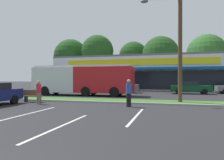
% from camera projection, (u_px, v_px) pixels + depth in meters
% --- Properties ---
extents(grass_median, '(56.00, 2.20, 0.12)m').
position_uv_depth(grass_median, '(120.00, 101.00, 16.47)').
color(grass_median, '#386B28').
rests_on(grass_median, ground_plane).
extents(curb_lip, '(56.00, 0.24, 0.12)m').
position_uv_depth(curb_lip, '(116.00, 103.00, 15.29)').
color(curb_lip, '#99968C').
rests_on(curb_lip, ground_plane).
extents(parking_stripe_0, '(0.12, 4.80, 0.01)m').
position_uv_depth(parking_stripe_0, '(29.00, 114.00, 10.79)').
color(parking_stripe_0, silver).
rests_on(parking_stripe_0, ground_plane).
extents(parking_stripe_1, '(0.12, 4.80, 0.01)m').
position_uv_depth(parking_stripe_1, '(61.00, 126.00, 7.94)').
color(parking_stripe_1, silver).
rests_on(parking_stripe_1, ground_plane).
extents(parking_stripe_2, '(0.12, 4.80, 0.01)m').
position_uv_depth(parking_stripe_2, '(136.00, 116.00, 10.07)').
color(parking_stripe_2, silver).
rests_on(parking_stripe_2, ground_plane).
extents(storefront_building, '(29.21, 14.98, 5.67)m').
position_uv_depth(storefront_building, '(143.00, 73.00, 38.73)').
color(storefront_building, silver).
rests_on(storefront_building, ground_plane).
extents(tree_far_left, '(8.28, 8.28, 11.60)m').
position_uv_depth(tree_far_left, '(71.00, 56.00, 51.60)').
color(tree_far_left, '#473323').
rests_on(tree_far_left, ground_plane).
extents(tree_left, '(7.18, 7.18, 11.62)m').
position_uv_depth(tree_left, '(97.00, 51.00, 46.79)').
color(tree_left, '#473323').
rests_on(tree_left, ground_plane).
extents(tree_mid_left, '(6.61, 6.61, 10.48)m').
position_uv_depth(tree_mid_left, '(133.00, 56.00, 48.58)').
color(tree_mid_left, '#473323').
rests_on(tree_mid_left, ground_plane).
extents(tree_mid, '(7.65, 7.65, 10.70)m').
position_uv_depth(tree_mid, '(161.00, 55.00, 43.54)').
color(tree_mid, '#473323').
rests_on(tree_mid, ground_plane).
extents(tree_mid_right, '(7.53, 7.53, 10.52)m').
position_uv_depth(tree_mid_right, '(207.00, 54.00, 40.79)').
color(tree_mid_right, '#473323').
rests_on(tree_mid_right, ground_plane).
extents(utility_pole, '(3.16, 2.37, 10.61)m').
position_uv_depth(utility_pole, '(178.00, 26.00, 15.24)').
color(utility_pole, '#4C3826').
rests_on(utility_pole, ground_plane).
extents(city_bus, '(11.15, 2.76, 3.25)m').
position_uv_depth(city_bus, '(83.00, 79.00, 22.83)').
color(city_bus, '#AD191E').
rests_on(city_bus, ground_plane).
extents(bus_stop_bench, '(1.60, 0.45, 0.95)m').
position_uv_depth(bus_stop_bench, '(32.00, 96.00, 16.13)').
color(bus_stop_bench, brown).
rests_on(bus_stop_bench, ground_plane).
extents(car_1, '(4.61, 1.91, 1.49)m').
position_uv_depth(car_1, '(190.00, 87.00, 25.04)').
color(car_1, '#0C3F1E').
rests_on(car_1, ground_plane).
extents(car_2, '(4.57, 1.92, 1.54)m').
position_uv_depth(car_2, '(120.00, 87.00, 27.34)').
color(car_2, slate).
rests_on(car_2, ground_plane).
extents(pedestrian_near_bench, '(0.36, 0.36, 1.77)m').
position_uv_depth(pedestrian_near_bench, '(129.00, 93.00, 13.43)').
color(pedestrian_near_bench, black).
rests_on(pedestrian_near_bench, ground_plane).
extents(pedestrian_by_pole, '(0.34, 0.34, 1.67)m').
position_uv_depth(pedestrian_by_pole, '(39.00, 92.00, 14.80)').
color(pedestrian_by_pole, '#726651').
rests_on(pedestrian_by_pole, ground_plane).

